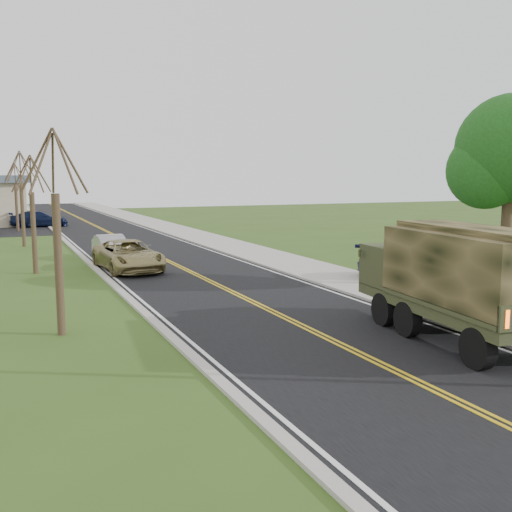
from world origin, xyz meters
TOP-DOWN VIEW (x-y plane):
  - ground at (0.00, 0.00)m, footprint 160.00×160.00m
  - road at (0.00, 40.00)m, footprint 8.00×120.00m
  - curb_right at (4.15, 40.00)m, footprint 0.30×120.00m
  - sidewalk_right at (5.90, 40.00)m, footprint 3.20×120.00m
  - curb_left at (-4.15, 40.00)m, footprint 0.30×120.00m
  - leafy_tree at (11.00, 10.01)m, footprint 4.83×4.50m
  - bare_tree_a at (-7.00, 10.00)m, footprint 1.93×2.26m
  - bare_tree_b at (-7.00, 22.00)m, footprint 1.83×2.14m
  - bare_tree_c at (-7.00, 34.00)m, footprint 2.04×2.39m
  - bare_tree_d at (-7.00, 46.00)m, footprint 1.88×2.20m
  - military_truck at (3.18, 4.68)m, footprint 3.05×6.93m
  - suv_champagne at (-2.67, 21.03)m, footprint 2.96×5.71m
  - sedan_silver at (-2.74, 25.30)m, footprint 1.60×4.28m
  - pickup_navy at (9.18, 13.34)m, footprint 5.89×3.49m
  - lot_car_navy at (-5.00, 50.00)m, footprint 5.23×2.15m

SIDE VIEW (x-z plane):
  - ground at x=0.00m, z-range 0.00..0.00m
  - road at x=0.00m, z-range 0.00..0.01m
  - sidewalk_right at x=5.90m, z-range 0.00..0.10m
  - curb_left at x=-4.15m, z-range 0.00..0.10m
  - curb_right at x=4.15m, z-range 0.00..0.12m
  - sedan_silver at x=-2.74m, z-range 0.00..1.40m
  - lot_car_navy at x=-5.00m, z-range 0.00..1.52m
  - suv_champagne at x=-2.67m, z-range 0.00..1.54m
  - pickup_navy at x=9.18m, z-range 0.00..1.60m
  - military_truck at x=3.18m, z-range 0.24..3.59m
  - bare_tree_b at x=-7.00m, z-range -0.39..5.34m
  - bare_tree_d at x=-7.00m, z-range -0.40..5.50m
  - bare_tree_a at x=-7.00m, z-range -0.41..5.66m
  - bare_tree_c at x=-7.00m, z-range -0.44..5.99m
  - leafy_tree at x=11.00m, z-range 1.44..9.54m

